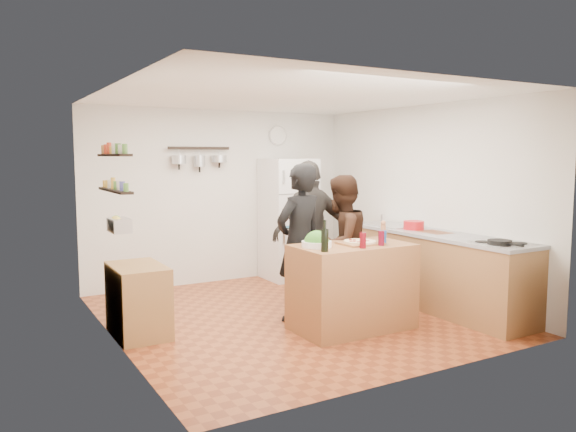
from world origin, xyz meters
TOP-DOWN VIEW (x-y plane):
  - room_shell at (0.00, 0.39)m, footprint 4.20×4.20m
  - prep_island at (0.30, -0.75)m, footprint 1.25×0.72m
  - pizza_board at (0.38, -0.77)m, footprint 0.42×0.34m
  - pizza at (0.38, -0.77)m, footprint 0.34×0.34m
  - salad_bowl at (-0.12, -0.70)m, footprint 0.31×0.31m
  - wine_bottle at (-0.20, -0.97)m, footprint 0.07×0.07m
  - wine_glass_near at (0.25, -0.99)m, footprint 0.07×0.07m
  - wine_glass_far at (0.52, -0.95)m, footprint 0.06×0.06m
  - pepper_mill at (0.75, -0.70)m, footprint 0.06×0.06m
  - salt_canister at (0.60, -0.87)m, footprint 0.09×0.09m
  - person_left at (-0.02, -0.19)m, footprint 0.72×0.56m
  - person_center at (0.53, -0.21)m, footprint 0.95×0.85m
  - person_back at (0.45, 0.33)m, footprint 1.05×0.45m
  - counter_run at (1.70, -0.55)m, footprint 0.63×2.63m
  - stove_top at (1.70, -1.50)m, footprint 0.60×0.62m
  - skillet at (1.60, -1.57)m, footprint 0.25×0.25m
  - sink at (1.70, 0.30)m, footprint 0.50×0.80m
  - cutting_board at (1.70, -0.52)m, footprint 0.30×0.40m
  - red_bowl at (1.65, -0.21)m, footprint 0.26×0.26m
  - fridge at (0.95, 1.75)m, footprint 0.70×0.68m
  - wall_clock at (0.95, 2.08)m, footprint 0.30×0.03m
  - spice_shelf_lower at (-1.93, 0.20)m, footprint 0.12×1.00m
  - spice_shelf_upper at (-1.93, 0.20)m, footprint 0.12×1.00m
  - produce_basket at (-1.90, 0.20)m, footprint 0.18×0.35m
  - side_table at (-1.74, 0.17)m, footprint 0.50×0.80m
  - pot_rack at (-0.35, 2.00)m, footprint 0.90×0.04m

SIDE VIEW (x-z plane):
  - side_table at x=-1.74m, z-range 0.00..0.73m
  - counter_run at x=1.70m, z-range 0.00..0.90m
  - prep_island at x=0.30m, z-range 0.00..0.91m
  - person_center at x=0.53m, z-range 0.00..1.62m
  - person_left at x=-0.02m, z-range 0.00..1.76m
  - person_back at x=0.45m, z-range 0.00..1.79m
  - fridge at x=0.95m, z-range 0.00..1.80m
  - stove_top at x=1.70m, z-range 0.90..0.92m
  - cutting_board at x=1.70m, z-range 0.90..0.92m
  - sink at x=1.70m, z-range 0.90..0.93m
  - pizza_board at x=0.38m, z-range 0.91..0.93m
  - pizza at x=0.38m, z-range 0.93..0.95m
  - salad_bowl at x=-0.12m, z-range 0.91..0.97m
  - skillet at x=1.60m, z-range 0.92..0.97m
  - red_bowl at x=1.65m, z-range 0.92..1.03m
  - salt_canister at x=0.60m, z-range 0.91..1.05m
  - wine_glass_far at x=0.52m, z-range 0.91..1.07m
  - wine_glass_near at x=0.25m, z-range 0.91..1.07m
  - pepper_mill at x=0.75m, z-range 0.91..1.09m
  - wine_bottle at x=-0.20m, z-range 0.91..1.13m
  - produce_basket at x=-1.90m, z-range 1.08..1.22m
  - room_shell at x=0.00m, z-range -0.85..3.35m
  - spice_shelf_lower at x=-1.93m, z-range 1.49..1.51m
  - spice_shelf_upper at x=-1.93m, z-range 1.84..1.86m
  - pot_rack at x=-0.35m, z-range 1.93..1.97m
  - wall_clock at x=0.95m, z-range 2.00..2.30m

